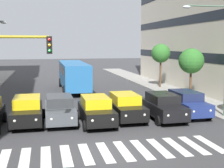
# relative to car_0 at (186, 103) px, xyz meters

# --- Properties ---
(ground_plane) EXTENTS (180.00, 180.00, 0.00)m
(ground_plane) POSITION_rel_car_0_xyz_m (6.55, 5.93, -0.89)
(ground_plane) COLOR #38383A
(crosswalk_markings) EXTENTS (10.35, 2.80, 0.01)m
(crosswalk_markings) POSITION_rel_car_0_xyz_m (6.55, 5.93, -0.88)
(crosswalk_markings) COLOR silver
(crosswalk_markings) RESTS_ON ground_plane
(car_0) EXTENTS (2.02, 4.44, 1.72)m
(car_0) POSITION_rel_car_0_xyz_m (0.00, 0.00, 0.00)
(car_0) COLOR navy
(car_0) RESTS_ON ground_plane
(car_1) EXTENTS (2.02, 4.44, 1.72)m
(car_1) POSITION_rel_car_0_xyz_m (2.00, 0.65, 0.00)
(car_1) COLOR black
(car_1) RESTS_ON ground_plane
(car_2) EXTENTS (2.02, 4.44, 1.72)m
(car_2) POSITION_rel_car_0_xyz_m (4.46, 0.16, 0.00)
(car_2) COLOR black
(car_2) RESTS_ON ground_plane
(car_3) EXTENTS (2.02, 4.44, 1.72)m
(car_3) POSITION_rel_car_0_xyz_m (6.56, 0.85, 0.00)
(car_3) COLOR black
(car_3) RESTS_ON ground_plane
(car_4) EXTENTS (2.02, 4.44, 1.72)m
(car_4) POSITION_rel_car_0_xyz_m (8.76, 0.04, 0.00)
(car_4) COLOR #474C51
(car_4) RESTS_ON ground_plane
(car_5) EXTENTS (2.02, 4.44, 1.72)m
(car_5) POSITION_rel_car_0_xyz_m (10.75, -0.01, 0.00)
(car_5) COLOR black
(car_5) RESTS_ON ground_plane
(bus_behind_traffic) EXTENTS (2.78, 10.50, 3.00)m
(bus_behind_traffic) POSITION_rel_car_0_xyz_m (6.56, -13.45, 0.97)
(bus_behind_traffic) COLOR #286BAD
(bus_behind_traffic) RESTS_ON ground_plane
(street_lamp_left) EXTENTS (3.37, 0.28, 7.41)m
(street_lamp_left) POSITION_rel_car_0_xyz_m (-1.67, 1.22, 3.83)
(street_lamp_left) COLOR #4C6B56
(street_lamp_left) RESTS_ON sidewalk_left
(street_tree_1) EXTENTS (2.24, 2.24, 4.47)m
(street_tree_1) POSITION_rel_car_0_xyz_m (-3.10, -5.46, 2.60)
(street_tree_1) COLOR #513823
(street_tree_1) RESTS_ON sidewalk_left
(street_tree_2) EXTENTS (2.12, 2.12, 4.87)m
(street_tree_2) POSITION_rel_car_0_xyz_m (-3.20, -12.93, 3.04)
(street_tree_2) COLOR #513823
(street_tree_2) RESTS_ON sidewalk_left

